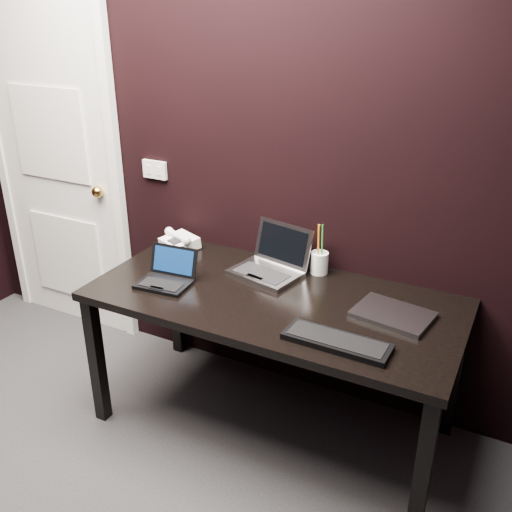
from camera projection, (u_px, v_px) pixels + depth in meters
The scene contains 11 objects.
wall_back at pixel (255, 150), 2.83m from camera, with size 4.00×4.00×0.00m, color black.
door at pixel (57, 167), 3.48m from camera, with size 0.99×0.10×2.14m.
wall_switch at pixel (155, 170), 3.15m from camera, with size 0.15×0.02×0.10m.
desk at pixel (273, 311), 2.65m from camera, with size 1.70×0.80×0.74m.
netbook at pixel (166, 277), 2.72m from camera, with size 0.26×0.24×0.16m.
silver_laptop at pixel (270, 265), 2.82m from camera, with size 0.38×0.35×0.22m.
ext_keyboard at pixel (337, 341), 2.25m from camera, with size 0.43×0.16×0.03m.
closed_laptop at pixel (393, 314), 2.44m from camera, with size 0.35×0.28×0.02m.
desk_phone at pixel (179, 241), 3.10m from camera, with size 0.23×0.22×0.11m.
mobile_phone at pixel (164, 259), 2.91m from camera, with size 0.06×0.05×0.09m.
pen_cup at pixel (319, 262), 2.81m from camera, with size 0.09×0.09×0.26m.
Camera 1 is at (1.28, -0.68, 1.99)m, focal length 40.00 mm.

